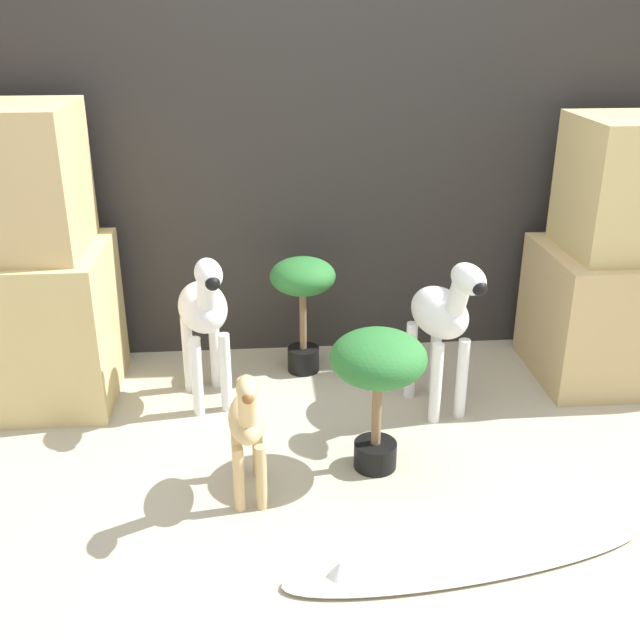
% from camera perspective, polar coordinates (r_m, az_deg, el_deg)
% --- Properties ---
extents(ground_plane, '(14.00, 14.00, 0.00)m').
position_cam_1_polar(ground_plane, '(2.69, 2.74, -13.96)').
color(ground_plane, '#B2A88E').
extents(wall_back, '(6.40, 0.08, 2.20)m').
position_cam_1_polar(wall_back, '(3.54, 0.26, 14.64)').
color(wall_back, '#2D2B28').
rests_on(wall_back, ground_plane).
extents(rock_pillar_left, '(0.81, 0.62, 1.26)m').
position_cam_1_polar(rock_pillar_left, '(3.39, -22.70, 3.37)').
color(rock_pillar_left, '#D1B775').
rests_on(rock_pillar_left, ground_plane).
extents(rock_pillar_right, '(0.81, 0.62, 1.19)m').
position_cam_1_polar(rock_pillar_right, '(3.64, 22.82, 3.82)').
color(rock_pillar_right, tan).
rests_on(rock_pillar_right, ground_plane).
extents(zebra_right, '(0.28, 0.48, 0.71)m').
position_cam_1_polar(zebra_right, '(3.10, 9.38, 0.22)').
color(zebra_right, white).
rests_on(zebra_right, ground_plane).
extents(zebra_left, '(0.27, 0.48, 0.71)m').
position_cam_1_polar(zebra_left, '(3.15, -8.81, 0.64)').
color(zebra_left, white).
rests_on(zebra_left, ground_plane).
extents(giraffe_figurine, '(0.14, 0.40, 0.55)m').
position_cam_1_polar(giraffe_figurine, '(2.58, -5.58, -7.88)').
color(giraffe_figurine, tan).
rests_on(giraffe_figurine, ground_plane).
extents(potted_palm_front, '(0.30, 0.30, 0.56)m').
position_cam_1_polar(potted_palm_front, '(3.41, -1.32, 2.35)').
color(potted_palm_front, black).
rests_on(potted_palm_front, ground_plane).
extents(potted_palm_back, '(0.35, 0.35, 0.55)m').
position_cam_1_polar(potted_palm_back, '(2.69, 4.45, -3.73)').
color(potted_palm_back, black).
rests_on(potted_palm_back, ground_plane).
extents(surfboard, '(1.24, 0.44, 0.07)m').
position_cam_1_polar(surfboard, '(2.52, 11.04, -17.18)').
color(surfboard, silver).
rests_on(surfboard, ground_plane).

